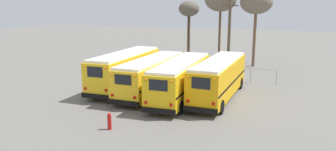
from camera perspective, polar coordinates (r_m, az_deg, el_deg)
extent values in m
plane|color=#66635E|center=(27.76, 0.05, -3.16)|extent=(160.00, 160.00, 0.00)
cube|color=yellow|center=(29.52, -7.36, 1.01)|extent=(2.69, 10.04, 2.67)
cube|color=white|center=(29.29, -7.43, 3.77)|extent=(2.49, 9.64, 0.20)
cube|color=black|center=(25.55, -12.47, -3.58)|extent=(2.46, 0.27, 0.36)
cube|color=black|center=(25.14, -12.63, 0.59)|extent=(1.32, 0.07, 0.80)
sphere|color=red|center=(25.89, -14.22, -2.19)|extent=(0.22, 0.22, 0.22)
sphere|color=orange|center=(25.53, -14.42, 1.54)|extent=(0.18, 0.18, 0.18)
sphere|color=red|center=(24.94, -10.79, -2.57)|extent=(0.22, 0.22, 0.22)
sphere|color=orange|center=(24.57, -10.95, 1.30)|extent=(0.18, 0.18, 0.18)
cube|color=black|center=(30.13, -9.40, 0.79)|extent=(0.31, 9.77, 0.14)
cube|color=black|center=(29.03, -5.22, 0.47)|extent=(0.31, 9.77, 0.14)
cylinder|color=black|center=(33.48, -6.11, 0.29)|extent=(0.31, 1.00, 0.99)
cylinder|color=black|center=(32.57, -2.57, 0.01)|extent=(0.31, 1.00, 0.99)
cylinder|color=black|center=(27.24, -12.95, -2.70)|extent=(0.31, 1.00, 0.99)
cylinder|color=black|center=(26.11, -8.81, -3.17)|extent=(0.31, 1.00, 0.99)
cube|color=yellow|center=(27.79, -2.80, 0.08)|extent=(2.52, 10.12, 2.41)
cube|color=white|center=(27.54, -2.83, 2.74)|extent=(2.33, 9.71, 0.20)
cube|color=black|center=(23.63, -7.78, -4.75)|extent=(2.46, 0.23, 0.36)
cube|color=black|center=(23.22, -7.87, -0.73)|extent=(1.32, 0.05, 0.72)
sphere|color=red|center=(23.92, -9.72, -3.39)|extent=(0.22, 0.22, 0.22)
sphere|color=orange|center=(23.56, -9.86, 0.19)|extent=(0.18, 0.18, 0.18)
sphere|color=red|center=(23.07, -5.86, -3.86)|extent=(0.22, 0.22, 0.22)
sphere|color=orange|center=(22.70, -5.94, -0.14)|extent=(0.18, 0.18, 0.18)
cube|color=black|center=(28.33, -5.04, -0.09)|extent=(0.14, 9.89, 0.14)
cube|color=black|center=(27.36, -0.47, -0.48)|extent=(0.14, 9.89, 0.14)
cylinder|color=black|center=(31.81, -1.90, -0.34)|extent=(0.29, 0.92, 0.92)
cylinder|color=black|center=(31.02, 1.92, -0.66)|extent=(0.29, 0.92, 0.92)
cylinder|color=black|center=(25.29, -8.55, -3.74)|extent=(0.29, 0.92, 0.92)
cylinder|color=black|center=(24.29, -3.93, -4.30)|extent=(0.29, 0.92, 0.92)
cube|color=yellow|center=(26.21, 2.33, -0.55)|extent=(2.89, 10.65, 2.47)
cube|color=white|center=(25.95, 2.35, 2.32)|extent=(2.68, 10.22, 0.20)
cube|color=black|center=(21.63, -1.73, -6.19)|extent=(2.40, 0.32, 0.36)
cube|color=black|center=(21.17, -1.73, -1.72)|extent=(1.29, 0.10, 0.74)
sphere|color=red|center=(21.78, -3.92, -4.71)|extent=(0.22, 0.22, 0.22)
sphere|color=orange|center=(21.38, -3.98, -0.68)|extent=(0.18, 0.18, 0.18)
sphere|color=red|center=(21.19, 0.49, -5.16)|extent=(0.22, 0.22, 0.22)
sphere|color=orange|center=(20.78, 0.50, -1.03)|extent=(0.18, 0.18, 0.18)
cube|color=black|center=(26.60, -0.12, -0.76)|extent=(0.56, 10.32, 0.14)
cube|color=black|center=(25.95, 4.83, -1.13)|extent=(0.56, 10.32, 0.14)
cylinder|color=black|center=(30.47, 2.47, -0.86)|extent=(0.33, 0.98, 0.96)
cylinder|color=black|center=(29.94, 6.48, -1.16)|extent=(0.33, 0.98, 0.96)
cylinder|color=black|center=(23.20, -3.10, -5.02)|extent=(0.33, 0.98, 0.96)
cylinder|color=black|center=(22.51, 2.09, -5.55)|extent=(0.33, 0.98, 0.96)
cube|color=#E5A00C|center=(26.37, 8.89, -0.46)|extent=(2.40, 10.23, 2.58)
cube|color=white|center=(26.11, 8.98, 2.52)|extent=(2.21, 9.82, 0.20)
cube|color=black|center=(21.85, 5.62, -6.03)|extent=(2.37, 0.22, 0.36)
cube|color=black|center=(21.38, 5.74, -1.36)|extent=(1.28, 0.04, 0.78)
sphere|color=red|center=(21.93, 3.46, -4.47)|extent=(0.22, 0.22, 0.22)
sphere|color=orange|center=(21.52, 3.51, -0.25)|extent=(0.18, 0.18, 0.18)
sphere|color=red|center=(21.47, 7.87, -4.94)|extent=(0.22, 0.22, 0.22)
sphere|color=orange|center=(21.05, 8.00, -0.63)|extent=(0.18, 0.18, 0.18)
cube|color=black|center=(26.69, 6.43, -0.66)|extent=(0.10, 10.00, 0.14)
cube|color=black|center=(26.18, 11.37, -1.08)|extent=(0.10, 10.00, 0.14)
cylinder|color=black|center=(30.47, 8.51, -0.96)|extent=(0.29, 0.99, 0.98)
cylinder|color=black|center=(30.06, 12.51, -1.30)|extent=(0.29, 0.99, 0.98)
cylinder|color=black|center=(23.39, 4.02, -4.86)|extent=(0.29, 0.99, 0.98)
cylinder|color=black|center=(22.84, 9.20, -5.41)|extent=(0.29, 0.99, 0.98)
cylinder|color=brown|center=(37.87, 10.60, 7.11)|extent=(0.34, 0.34, 8.30)
cube|color=brown|center=(37.74, 10.78, 11.88)|extent=(1.80, 0.14, 0.14)
cylinder|color=brown|center=(43.35, 8.96, 6.86)|extent=(0.29, 0.29, 6.94)
ellipsoid|color=#6B6051|center=(43.18, 9.16, 12.93)|extent=(4.04, 4.04, 3.03)
cylinder|color=brown|center=(41.12, 14.80, 6.15)|extent=(0.35, 0.35, 6.67)
ellipsoid|color=#6B6051|center=(40.93, 15.14, 12.27)|extent=(3.83, 3.83, 2.87)
cylinder|color=#473323|center=(45.93, 3.61, 6.76)|extent=(0.39, 0.39, 6.11)
ellipsoid|color=#5B5447|center=(45.74, 3.68, 11.55)|extent=(2.83, 2.83, 2.12)
cylinder|color=#939399|center=(36.98, -8.06, 1.68)|extent=(0.06, 0.06, 1.40)
cylinder|color=#939399|center=(35.88, -4.78, 1.44)|extent=(0.06, 0.06, 1.40)
cylinder|color=#939399|center=(34.90, -1.31, 1.18)|extent=(0.06, 0.06, 1.40)
cylinder|color=#939399|center=(34.06, 2.34, 0.90)|extent=(0.06, 0.06, 1.40)
cylinder|color=#939399|center=(33.37, 6.17, 0.60)|extent=(0.06, 0.06, 1.40)
cylinder|color=#939399|center=(32.83, 10.13, 0.30)|extent=(0.06, 0.06, 1.40)
cylinder|color=#939399|center=(32.45, 14.21, -0.02)|extent=(0.06, 0.06, 1.40)
cylinder|color=#939399|center=(32.25, 18.36, -0.35)|extent=(0.06, 0.06, 1.40)
cylinder|color=#939399|center=(33.57, 4.25, 1.93)|extent=(16.52, 0.04, 0.04)
cylinder|color=#B21414|center=(20.12, -10.15, -8.08)|extent=(0.24, 0.24, 0.85)
sphere|color=#B21414|center=(19.96, -10.20, -6.74)|extent=(0.23, 0.23, 0.23)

